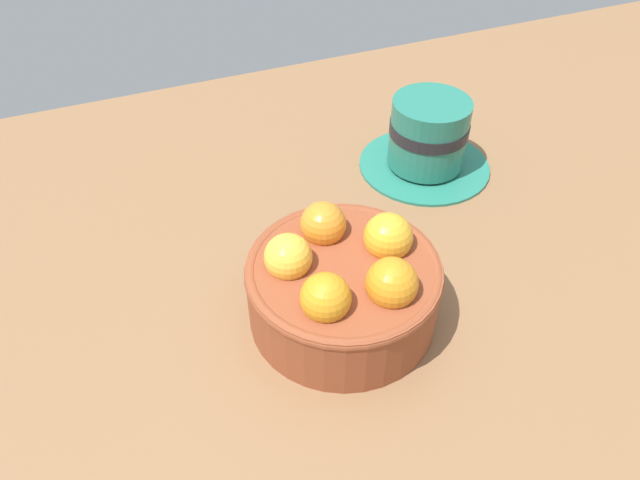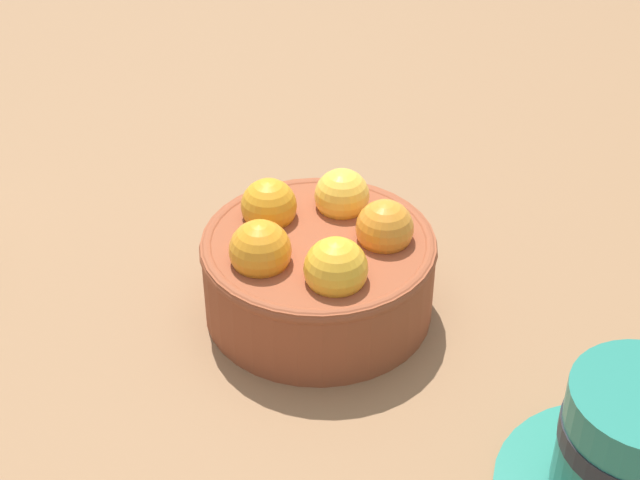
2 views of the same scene
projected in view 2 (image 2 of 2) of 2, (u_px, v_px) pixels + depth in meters
ground_plane at (319, 333)px, 64.70cm from camera, size 146.08×84.27×4.21cm
terracotta_bowl at (318, 265)px, 61.34cm from camera, size 14.90×14.90×8.26cm
coffee_cup at (635, 452)px, 48.82cm from camera, size 13.53×13.53×7.62cm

